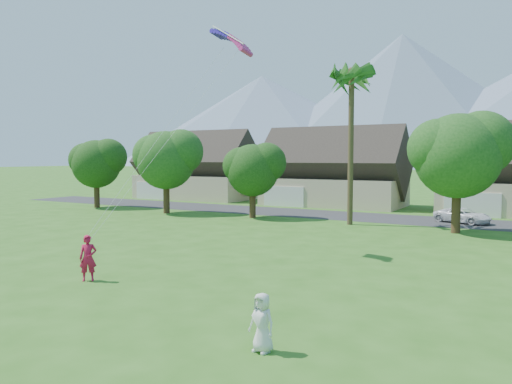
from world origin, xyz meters
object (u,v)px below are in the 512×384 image
Objects in this scene: parafoil_kite at (233,39)px; kite_flyer at (88,258)px; watcher at (262,323)px; parked_car at (463,215)px.

kite_flyer is at bearing -90.63° from parafoil_kite.
parafoil_kite is at bearing 36.45° from kite_flyer.
watcher is 0.56× the size of parafoil_kite.
kite_flyer is at bearing -179.60° from parked_car.
parafoil_kite is at bearing 134.65° from watcher.
parafoil_kite reaches higher than watcher.
kite_flyer is at bearing 172.36° from watcher.
kite_flyer is 0.45× the size of parked_car.
watcher is at bearing -59.04° from kite_flyer.
kite_flyer is 0.68× the size of parafoil_kite.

